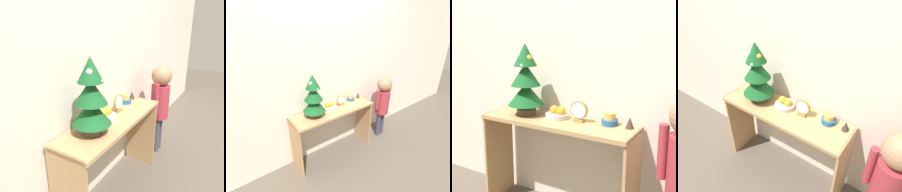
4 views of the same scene
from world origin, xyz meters
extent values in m
cube|color=beige|center=(0.00, 0.39, 1.25)|extent=(7.00, 0.05, 2.50)
cube|color=tan|center=(0.00, 0.17, 0.73)|extent=(1.18, 0.35, 0.03)
cube|color=tan|center=(-0.58, 0.17, 0.37)|extent=(0.02, 0.32, 0.75)
cube|color=tan|center=(0.58, 0.17, 0.37)|extent=(0.02, 0.32, 0.75)
cylinder|color=#4C3828|center=(-0.28, 0.18, 0.77)|extent=(0.15, 0.15, 0.05)
cylinder|color=brown|center=(-0.28, 0.18, 0.82)|extent=(0.02, 0.02, 0.04)
cone|color=#145123|center=(-0.28, 0.18, 0.91)|extent=(0.28, 0.28, 0.17)
cone|color=#145123|center=(-0.28, 0.18, 1.06)|extent=(0.23, 0.23, 0.17)
cone|color=#145123|center=(-0.28, 0.18, 1.21)|extent=(0.18, 0.18, 0.17)
sphere|color=gold|center=(-0.25, 0.17, 1.19)|extent=(0.05, 0.05, 0.05)
sphere|color=silver|center=(-0.31, 0.17, 1.20)|extent=(0.04, 0.04, 0.04)
sphere|color=gold|center=(-0.31, 0.13, 1.14)|extent=(0.04, 0.04, 0.04)
sphere|color=silver|center=(-0.27, 0.12, 1.13)|extent=(0.04, 0.04, 0.04)
cylinder|color=#B7B2A8|center=(-0.03, 0.22, 0.77)|extent=(0.18, 0.18, 0.03)
sphere|color=orange|center=(0.00, 0.23, 0.81)|extent=(0.07, 0.07, 0.07)
sphere|color=orange|center=(-0.06, 0.23, 0.81)|extent=(0.07, 0.07, 0.07)
cylinder|color=#235189|center=(0.37, 0.26, 0.77)|extent=(0.11, 0.11, 0.04)
cylinder|color=gold|center=(0.37, 0.26, 0.81)|extent=(0.08, 0.08, 0.05)
cube|color=olive|center=(0.16, 0.22, 0.76)|extent=(0.07, 0.04, 0.02)
cylinder|color=olive|center=(0.16, 0.22, 0.84)|extent=(0.13, 0.02, 0.13)
cylinder|color=white|center=(0.16, 0.21, 0.84)|extent=(0.11, 0.00, 0.11)
cone|color=#382D23|center=(0.51, 0.26, 0.79)|extent=(0.06, 0.06, 0.08)
cylinder|color=#992D38|center=(0.78, 0.09, 0.70)|extent=(0.06, 0.06, 0.33)
camera|label=1|loc=(-1.39, -0.65, 1.51)|focal=35.00mm
camera|label=2|loc=(-1.16, -1.51, 1.92)|focal=28.00mm
camera|label=3|loc=(1.17, -1.65, 1.39)|focal=50.00mm
camera|label=4|loc=(0.88, -0.97, 1.91)|focal=35.00mm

